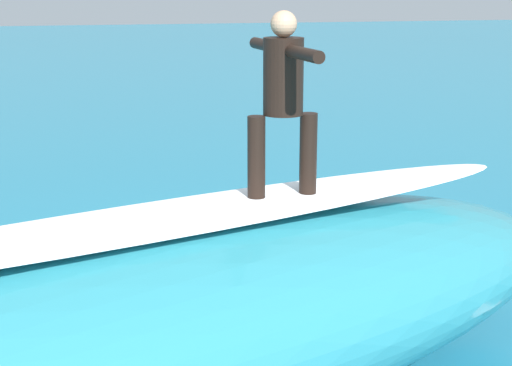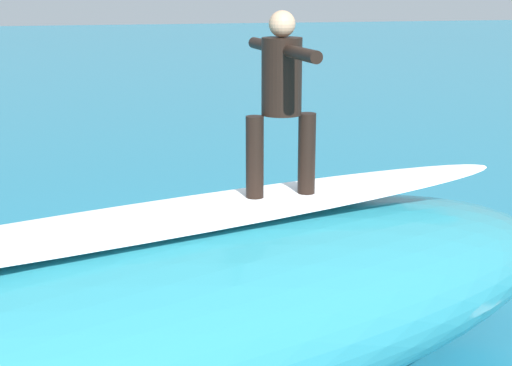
{
  "view_description": "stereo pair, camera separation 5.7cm",
  "coord_description": "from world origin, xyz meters",
  "px_view_note": "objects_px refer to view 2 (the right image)",
  "views": [
    {
      "loc": [
        1.27,
        8.94,
        3.65
      ],
      "look_at": [
        -0.78,
        0.28,
        1.32
      ],
      "focal_mm": 54.4,
      "sensor_mm": 36.0,
      "label": 1
    },
    {
      "loc": [
        1.21,
        8.95,
        3.65
      ],
      "look_at": [
        -0.78,
        0.28,
        1.32
      ],
      "focal_mm": 54.4,
      "sensor_mm": 36.0,
      "label": 2
    }
  ],
  "objects_px": {
    "surfboard_riding": "(281,200)",
    "surfer_riding": "(282,91)",
    "surfboard_paddling": "(241,229)",
    "surfer_paddling": "(240,222)"
  },
  "relations": [
    {
      "from": "surfboard_riding",
      "to": "surfboard_paddling",
      "type": "xyz_separation_m",
      "value": [
        -0.55,
        -4.35,
        -1.71
      ]
    },
    {
      "from": "surfboard_paddling",
      "to": "surfer_paddling",
      "type": "xyz_separation_m",
      "value": [
        0.05,
        0.11,
        0.16
      ]
    },
    {
      "from": "surfer_riding",
      "to": "surfboard_paddling",
      "type": "distance_m",
      "value": 5.14
    },
    {
      "from": "surfer_riding",
      "to": "surfer_paddling",
      "type": "bearing_deg",
      "value": -102.1
    },
    {
      "from": "surfboard_riding",
      "to": "surfer_paddling",
      "type": "distance_m",
      "value": 4.54
    },
    {
      "from": "surfboard_riding",
      "to": "surfer_paddling",
      "type": "height_order",
      "value": "surfboard_riding"
    },
    {
      "from": "surfboard_riding",
      "to": "surfer_riding",
      "type": "relative_size",
      "value": 1.4
    },
    {
      "from": "surfboard_riding",
      "to": "surfer_riding",
      "type": "height_order",
      "value": "surfer_riding"
    },
    {
      "from": "surfboard_riding",
      "to": "surfer_paddling",
      "type": "relative_size",
      "value": 1.5
    },
    {
      "from": "surfboard_paddling",
      "to": "surfer_paddling",
      "type": "distance_m",
      "value": 0.2
    }
  ]
}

